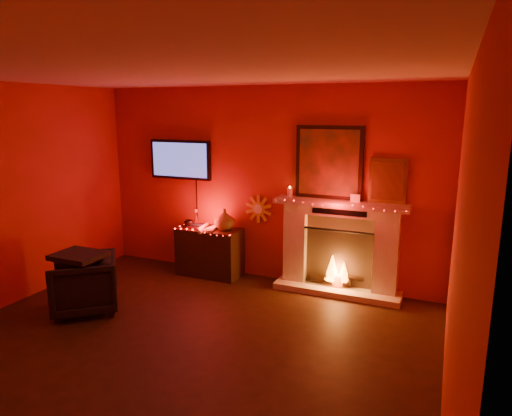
{
  "coord_description": "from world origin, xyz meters",
  "views": [
    {
      "loc": [
        2.42,
        -3.32,
        2.36
      ],
      "look_at": [
        0.25,
        1.7,
        1.19
      ],
      "focal_mm": 32.0,
      "sensor_mm": 36.0,
      "label": 1
    }
  ],
  "objects": [
    {
      "name": "armchair",
      "position": [
        -1.5,
        0.57,
        0.34
      ],
      "size": [
        1.04,
        1.03,
        0.68
      ],
      "primitive_type": "imported",
      "rotation": [
        0.0,
        0.0,
        -0.87
      ],
      "color": "black",
      "rests_on": "floor"
    },
    {
      "name": "room",
      "position": [
        0.0,
        0.0,
        1.35
      ],
      "size": [
        5.0,
        5.0,
        5.0
      ],
      "color": "black",
      "rests_on": "ground"
    },
    {
      "name": "fireplace",
      "position": [
        1.14,
        2.39,
        0.72
      ],
      "size": [
        1.72,
        0.4,
        2.18
      ],
      "color": "beige",
      "rests_on": "floor"
    },
    {
      "name": "sunburst_clock",
      "position": [
        -0.05,
        2.48,
        1.0
      ],
      "size": [
        0.4,
        0.03,
        0.4
      ],
      "color": "gold",
      "rests_on": "room"
    },
    {
      "name": "tv",
      "position": [
        -1.3,
        2.45,
        1.65
      ],
      "size": [
        1.0,
        0.07,
        1.24
      ],
      "color": "black",
      "rests_on": "room"
    },
    {
      "name": "console_table",
      "position": [
        -0.71,
        2.26,
        0.4
      ],
      "size": [
        0.92,
        0.56,
        1.0
      ],
      "color": "black",
      "rests_on": "floor"
    }
  ]
}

